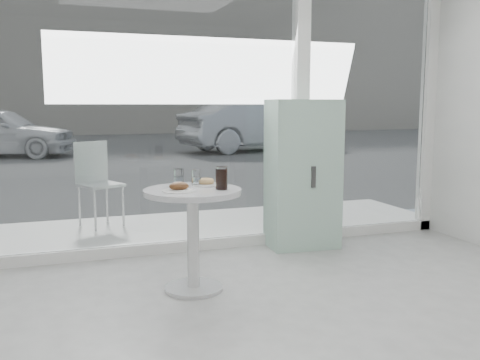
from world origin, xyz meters
name	(u,v)px	position (x,y,z in m)	size (l,w,h in m)	color
storefront	(221,70)	(0.07, 3.00, 1.71)	(5.00, 0.14, 3.00)	white
main_table	(193,218)	(-0.50, 1.90, 0.55)	(0.72, 0.72, 0.77)	silver
patio_deck	(194,228)	(0.00, 3.80, 0.03)	(5.60, 1.60, 0.05)	white
street	(99,148)	(0.00, 16.00, 0.00)	(40.00, 24.00, 0.00)	#3C3C3C
far_building	(79,49)	(0.00, 25.00, 4.00)	(40.00, 2.00, 8.00)	gray
mint_cabinet	(303,174)	(0.83, 2.78, 0.72)	(0.70, 0.49, 1.43)	#95BEAB
patio_chair	(97,178)	(-1.00, 4.17, 0.58)	(0.53, 0.53, 0.93)	silver
car_silver	(259,125)	(4.51, 13.24, 0.79)	(1.67, 4.79, 1.58)	#95989C
plate_fritter	(180,188)	(-0.62, 1.82, 0.80)	(0.24, 0.24, 0.07)	white
plate_donut	(206,183)	(-0.36, 2.04, 0.79)	(0.22, 0.22, 0.05)	white
water_tumbler_a	(179,178)	(-0.55, 2.12, 0.83)	(0.08, 0.08, 0.13)	white
water_tumbler_b	(196,179)	(-0.43, 2.05, 0.82)	(0.08, 0.08, 0.12)	white
cola_glass	(222,179)	(-0.30, 1.82, 0.85)	(0.09, 0.09, 0.17)	white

